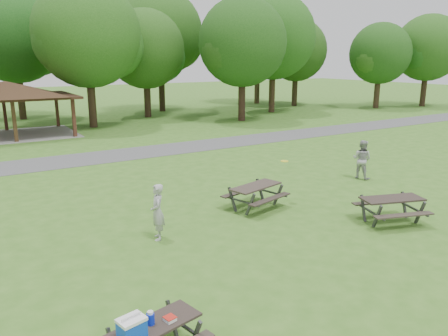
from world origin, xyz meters
TOP-DOWN VIEW (x-y plane):
  - ground at (0.00, 0.00)m, footprint 160.00×160.00m
  - asphalt_path at (0.00, 14.00)m, footprint 120.00×3.20m
  - pavilion at (-4.00, 24.00)m, footprint 8.60×7.01m
  - tree_row_e at (2.10, 25.03)m, footprint 8.40×8.00m
  - tree_row_f at (8.09, 28.53)m, footprint 7.35×7.00m
  - tree_row_g at (14.09, 22.03)m, footprint 7.77×7.40m
  - tree_row_h at (20.10, 25.53)m, footprint 8.61×8.20m
  - tree_row_i at (26.08, 29.03)m, footprint 7.14×6.80m
  - tree_row_j at (32.08, 22.53)m, footprint 6.72×6.40m
  - tree_deep_b at (-1.90, 33.03)m, footprint 8.40×8.00m
  - tree_deep_c at (11.10, 32.03)m, footprint 8.82×8.40m
  - tree_deep_d at (24.10, 33.53)m, footprint 8.40×8.00m
  - tree_flank_right at (38.09, 21.03)m, footprint 7.56×7.20m
  - picnic_table_near at (-4.89, -2.96)m, footprint 1.91×1.66m
  - picnic_table_middle at (1.57, 2.77)m, footprint 2.33×2.04m
  - picnic_table_far at (4.51, -0.72)m, footprint 2.41×2.16m
  - frisbee_in_flight at (2.89, 2.81)m, footprint 0.35×0.35m
  - frisbee_thrower at (-2.52, 2.05)m, footprint 0.58×0.71m
  - frisbee_catcher at (7.93, 3.53)m, footprint 0.89×1.01m

SIDE VIEW (x-z plane):
  - ground at x=0.00m, z-range 0.00..0.00m
  - asphalt_path at x=0.00m, z-range 0.00..0.02m
  - picnic_table_far at x=4.51m, z-range 0.21..1.07m
  - picnic_table_middle at x=1.57m, z-range 0.21..1.08m
  - picnic_table_near at x=-4.89m, z-range 0.09..1.25m
  - frisbee_thrower at x=-2.52m, z-range 0.00..1.69m
  - frisbee_catcher at x=7.93m, z-range 0.00..1.75m
  - frisbee_in_flight at x=2.89m, z-range 1.55..1.57m
  - pavilion at x=-4.00m, z-range 1.18..4.94m
  - tree_row_j at x=32.08m, z-range 1.08..10.04m
  - tree_row_f at x=8.09m, z-range 1.06..10.62m
  - tree_row_i at x=26.08m, z-range 1.15..10.67m
  - tree_flank_right at x=38.09m, z-range 1.17..11.14m
  - tree_row_g at x=14.09m, z-range 1.20..11.46m
  - tree_row_e at x=2.10m, z-range 1.27..12.29m
  - tree_deep_b at x=-1.90m, z-range 1.32..12.45m
  - tree_row_h at x=20.10m, z-range 1.34..12.71m
  - tree_deep_d at x=24.10m, z-range 1.39..12.66m
  - tree_deep_c at x=11.10m, z-range 1.49..13.39m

